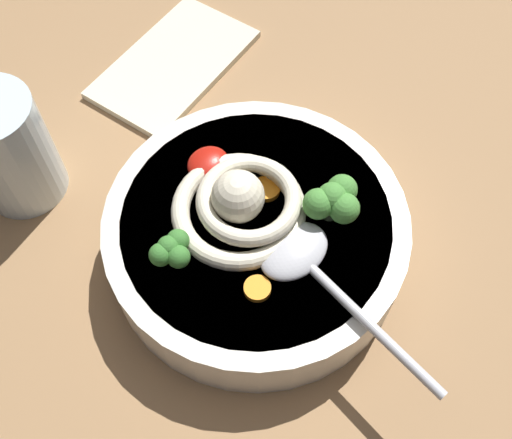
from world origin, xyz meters
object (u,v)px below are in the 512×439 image
(soup_spoon, at_px, (306,263))
(drinking_glass, at_px, (8,150))
(folded_napkin, at_px, (174,64))
(soup_bowl, at_px, (256,236))
(noodle_pile, at_px, (241,204))

(soup_spoon, distance_m, drinking_glass, 0.28)
(soup_spoon, relative_size, drinking_glass, 1.56)
(folded_napkin, bearing_deg, soup_bowl, -114.66)
(soup_bowl, bearing_deg, noodle_pile, 109.14)
(noodle_pile, bearing_deg, folded_napkin, 63.12)
(soup_bowl, height_order, soup_spoon, soup_spoon)
(soup_bowl, xyz_separation_m, drinking_glass, (-0.10, 0.21, 0.03))
(noodle_pile, bearing_deg, drinking_glass, 116.25)
(drinking_glass, bearing_deg, soup_bowl, -64.15)
(noodle_pile, relative_size, folded_napkin, 0.67)
(noodle_pile, distance_m, drinking_glass, 0.22)
(soup_bowl, distance_m, drinking_glass, 0.23)
(drinking_glass, height_order, folded_napkin, drinking_glass)
(drinking_glass, bearing_deg, noodle_pile, -63.75)
(soup_bowl, distance_m, soup_spoon, 0.07)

